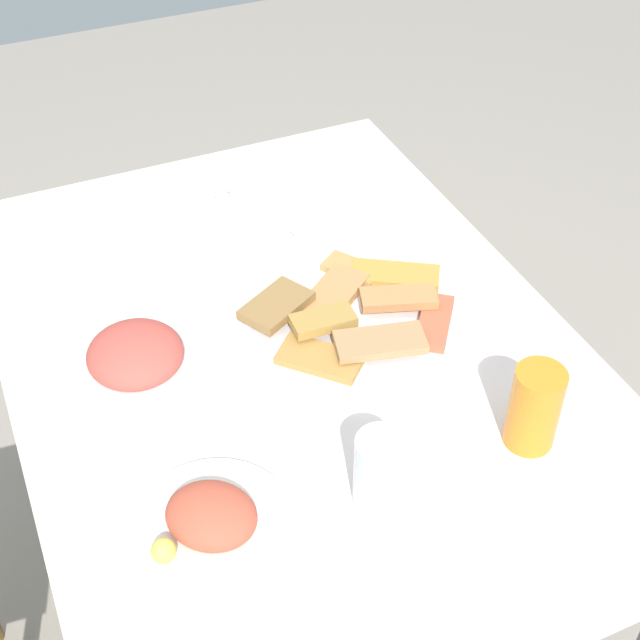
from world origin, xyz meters
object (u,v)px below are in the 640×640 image
(pide_platter, at_px, (361,315))
(spoon, at_px, (243,214))
(salad_plate_greens, at_px, (211,520))
(fork, at_px, (262,210))
(paper_napkin, at_px, (252,214))
(soda_can, at_px, (534,408))
(salad_plate_rice, at_px, (136,357))
(drinking_glass, at_px, (380,472))
(dining_table, at_px, (291,387))

(pide_platter, distance_m, spoon, 0.34)
(salad_plate_greens, bearing_deg, fork, -26.18)
(pide_platter, xyz_separation_m, paper_napkin, (0.33, 0.05, -0.01))
(spoon, bearing_deg, pide_platter, 177.80)
(pide_platter, relative_size, soda_can, 2.91)
(salad_plate_greens, distance_m, salad_plate_rice, 0.31)
(drinking_glass, height_order, fork, drinking_glass)
(dining_table, relative_size, drinking_glass, 10.31)
(dining_table, relative_size, spoon, 6.70)
(pide_platter, bearing_deg, salad_plate_rice, 83.09)
(paper_napkin, bearing_deg, soda_can, -166.63)
(salad_plate_greens, relative_size, soda_can, 1.64)
(dining_table, distance_m, spoon, 0.35)
(salad_plate_rice, height_order, paper_napkin, salad_plate_rice)
(dining_table, height_order, drinking_glass, drinking_glass)
(salad_plate_rice, distance_m, spoon, 0.40)
(soda_can, xyz_separation_m, paper_napkin, (0.63, 0.15, -0.06))
(dining_table, relative_size, salad_plate_rice, 5.30)
(soda_can, bearing_deg, dining_table, 36.15)
(fork, xyz_separation_m, spoon, (0.00, 0.04, 0.00))
(dining_table, height_order, pide_platter, pide_platter)
(paper_napkin, distance_m, spoon, 0.02)
(dining_table, height_order, soda_can, soda_can)
(salad_plate_greens, bearing_deg, pide_platter, -50.86)
(dining_table, relative_size, paper_napkin, 7.47)
(soda_can, relative_size, paper_napkin, 0.81)
(dining_table, bearing_deg, pide_platter, -88.41)
(dining_table, xyz_separation_m, salad_plate_rice, (0.04, 0.22, 0.11))
(pide_platter, distance_m, soda_can, 0.32)
(pide_platter, relative_size, spoon, 2.12)
(fork, bearing_deg, spoon, 70.44)
(dining_table, height_order, paper_napkin, paper_napkin)
(salad_plate_rice, bearing_deg, salad_plate_greens, -178.44)
(drinking_glass, distance_m, paper_napkin, 0.65)
(pide_platter, height_order, fork, pide_platter)
(salad_plate_greens, relative_size, drinking_glass, 1.84)
(soda_can, height_order, drinking_glass, soda_can)
(salad_plate_rice, xyz_separation_m, paper_napkin, (0.29, -0.28, -0.02))
(dining_table, distance_m, salad_plate_rice, 0.25)
(dining_table, bearing_deg, drinking_glass, 178.64)
(pide_platter, bearing_deg, soda_can, -161.69)
(dining_table, bearing_deg, salad_plate_rice, 78.61)
(salad_plate_rice, bearing_deg, pide_platter, -96.91)
(salad_plate_greens, bearing_deg, drinking_glass, -101.80)
(dining_table, distance_m, paper_napkin, 0.35)
(salad_plate_rice, bearing_deg, spoon, -42.45)
(drinking_glass, xyz_separation_m, paper_napkin, (0.64, -0.07, -0.05))
(paper_napkin, relative_size, fork, 0.77)
(soda_can, bearing_deg, drinking_glass, 92.28)
(drinking_glass, bearing_deg, dining_table, -1.36)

